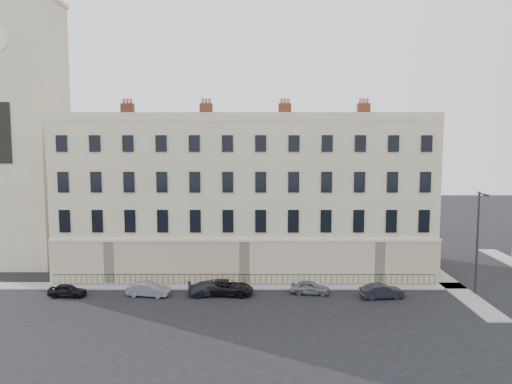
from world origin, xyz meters
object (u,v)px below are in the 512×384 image
(car_e, at_px, (310,287))
(streetlamp, at_px, (478,238))
(car_c, at_px, (212,289))
(car_f, at_px, (382,291))
(car_d, at_px, (227,287))
(car_b, at_px, (148,289))
(car_a, at_px, (67,290))

(car_e, height_order, streetlamp, streetlamp)
(car_c, bearing_deg, car_e, -96.85)
(car_f, bearing_deg, car_d, 77.80)
(car_b, height_order, car_c, car_c)
(car_b, relative_size, car_e, 1.06)
(car_a, distance_m, streetlamp, 35.29)
(car_a, bearing_deg, car_e, -84.27)
(car_c, distance_m, streetlamp, 23.11)
(streetlamp, bearing_deg, car_a, 174.92)
(car_a, xyz_separation_m, car_c, (12.31, 0.35, 0.06))
(car_c, bearing_deg, car_d, -92.37)
(car_a, xyz_separation_m, car_f, (26.75, -0.40, 0.06))
(car_d, height_order, streetlamp, streetlamp)
(car_a, xyz_separation_m, car_b, (6.88, 0.14, 0.05))
(car_b, distance_m, streetlamp, 28.47)
(car_a, relative_size, car_c, 0.77)
(car_d, bearing_deg, streetlamp, -85.30)
(car_a, distance_m, car_f, 26.75)
(car_a, height_order, streetlamp, streetlamp)
(car_a, height_order, car_d, car_d)
(car_e, relative_size, streetlamp, 0.38)
(car_f, bearing_deg, car_a, 80.89)
(car_c, xyz_separation_m, car_f, (14.43, -0.76, 0.00))
(car_a, bearing_deg, streetlamp, -85.67)
(car_d, relative_size, streetlamp, 0.52)
(car_d, relative_size, car_e, 1.38)
(car_e, xyz_separation_m, car_f, (5.95, -1.15, 0.03))
(car_e, relative_size, car_f, 0.92)
(car_c, bearing_deg, streetlamp, -99.38)
(car_b, relative_size, car_f, 0.98)
(car_b, distance_m, car_f, 19.87)
(car_a, distance_m, car_b, 6.88)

